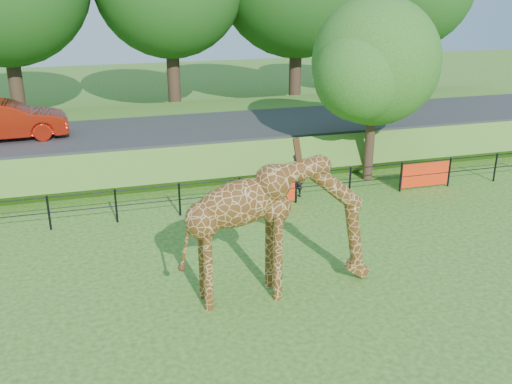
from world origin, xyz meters
TOP-DOWN VIEW (x-y plane):
  - ground at (0.00, 0.00)m, footprint 90.00×90.00m
  - giraffe at (1.56, 2.52)m, footprint 4.82×0.97m
  - perimeter_fence at (0.00, 8.00)m, footprint 28.07×0.10m
  - embankment at (0.00, 15.50)m, footprint 40.00×9.00m
  - road at (0.00, 14.00)m, footprint 40.00×5.00m
  - car_red at (-5.67, 14.00)m, footprint 4.66×1.84m
  - visitor at (4.17, 8.53)m, footprint 0.61×0.43m
  - tree_east at (7.60, 9.63)m, footprint 5.40×4.71m

SIDE VIEW (x-z plane):
  - ground at x=0.00m, z-range 0.00..0.00m
  - perimeter_fence at x=0.00m, z-range 0.00..1.10m
  - embankment at x=0.00m, z-range 0.00..1.30m
  - visitor at x=4.17m, z-range 0.00..1.60m
  - road at x=0.00m, z-range 1.30..1.42m
  - giraffe at x=1.56m, z-range 0.00..3.43m
  - car_red at x=-5.67m, z-range 1.42..2.93m
  - tree_east at x=7.60m, z-range 0.90..7.66m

